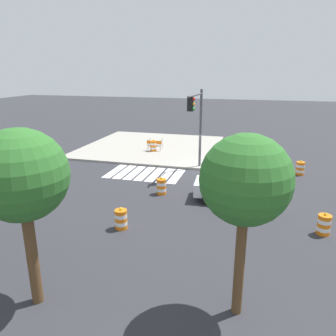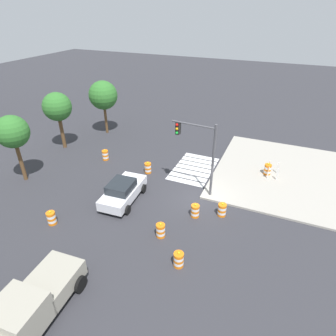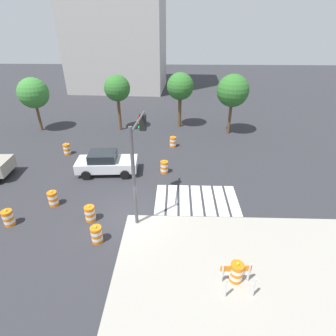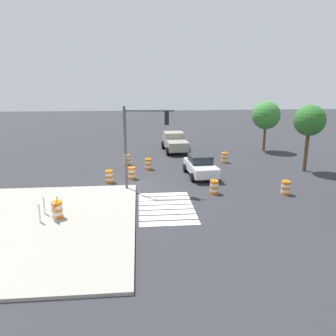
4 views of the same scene
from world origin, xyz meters
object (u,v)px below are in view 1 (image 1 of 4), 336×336
object	(u,v)px
construction_barricade	(155,144)
traffic_barrel_opposite_curb	(121,219)
traffic_barrel_on_sidewalk	(153,146)
traffic_barrel_median_far	(276,174)
traffic_barrel_crosswalk_end	(236,166)
traffic_light_pole	(197,117)
traffic_barrel_far_curb	(324,225)
traffic_barrel_lane_center	(161,186)
street_tree_streetside_near	(21,177)
traffic_barrel_median_near	(300,168)
street_tree_streetside_mid	(246,181)
sports_car	(236,186)
traffic_barrel_near_corner	(226,159)

from	to	relation	value
construction_barricade	traffic_barrel_opposite_curb	bearing A→B (deg)	101.25
traffic_barrel_opposite_curb	traffic_barrel_on_sidewalk	world-z (taller)	traffic_barrel_on_sidewalk
traffic_barrel_median_far	construction_barricade	size ratio (longest dim) A/B	0.78
traffic_barrel_crosswalk_end	traffic_barrel_median_far	world-z (taller)	same
traffic_barrel_median_far	traffic_light_pole	bearing A→B (deg)	-5.27
traffic_barrel_far_curb	traffic_barrel_on_sidewalk	world-z (taller)	traffic_barrel_on_sidewalk
traffic_barrel_far_curb	traffic_barrel_lane_center	bearing A→B (deg)	-18.93
traffic_light_pole	street_tree_streetside_near	size ratio (longest dim) A/B	1.01
traffic_barrel_median_near	construction_barricade	size ratio (longest dim) A/B	0.78
traffic_barrel_far_curb	street_tree_streetside_mid	size ratio (longest dim) A/B	0.19
traffic_light_pole	traffic_barrel_median_near	bearing A→B (deg)	-169.20
traffic_light_pole	street_tree_streetside_mid	xyz separation A→B (m)	(-3.68, 13.28, 0.21)
sports_car	traffic_barrel_median_near	xyz separation A→B (m)	(-3.99, -5.83, -0.36)
traffic_barrel_far_curb	traffic_light_pole	size ratio (longest dim) A/B	0.19
traffic_barrel_crosswalk_end	traffic_barrel_median_near	xyz separation A→B (m)	(-4.32, -0.50, 0.00)
traffic_barrel_lane_center	street_tree_streetside_mid	world-z (taller)	street_tree_streetside_mid
traffic_barrel_crosswalk_end	construction_barricade	xyz separation A→B (m)	(7.24, -4.04, 0.27)
traffic_barrel_near_corner	traffic_barrel_lane_center	bearing A→B (deg)	66.56
traffic_barrel_median_near	traffic_barrel_on_sidewalk	bearing A→B (deg)	-15.92
traffic_barrel_on_sidewalk	construction_barricade	world-z (taller)	traffic_barrel_on_sidewalk
street_tree_streetside_near	traffic_barrel_median_far	bearing A→B (deg)	-118.83
traffic_barrel_median_near	construction_barricade	distance (m)	12.09
construction_barricade	street_tree_streetside_mid	bearing A→B (deg)	114.33
sports_car	traffic_barrel_crosswalk_end	xyz separation A→B (m)	(0.32, -5.33, -0.36)
traffic_barrel_near_corner	traffic_light_pole	size ratio (longest dim) A/B	0.19
traffic_barrel_crosswalk_end	street_tree_streetside_near	bearing A→B (deg)	71.73
traffic_barrel_median_far	traffic_barrel_crosswalk_end	bearing A→B (deg)	-26.86
traffic_barrel_opposite_curb	construction_barricade	xyz separation A→B (m)	(2.80, -14.10, 0.27)
traffic_barrel_lane_center	traffic_light_pole	world-z (taller)	traffic_light_pole
traffic_light_pole	traffic_barrel_crosswalk_end	bearing A→B (deg)	-162.81
traffic_barrel_median_near	traffic_barrel_opposite_curb	bearing A→B (deg)	50.35
traffic_barrel_near_corner	traffic_barrel_median_near	size ratio (longest dim) A/B	1.00
traffic_barrel_near_corner	traffic_barrel_median_near	bearing A→B (deg)	167.66
sports_car	traffic_barrel_near_corner	size ratio (longest dim) A/B	4.33
street_tree_streetside_near	traffic_barrel_crosswalk_end	bearing A→B (deg)	-108.27
traffic_barrel_lane_center	traffic_light_pole	size ratio (longest dim) A/B	0.19
traffic_barrel_median_near	street_tree_streetside_mid	xyz separation A→B (m)	(3.34, 14.62, 3.66)
street_tree_streetside_near	traffic_barrel_on_sidewalk	bearing A→B (deg)	-83.26
sports_car	traffic_barrel_far_curb	distance (m)	4.98
traffic_light_pole	traffic_barrel_far_curb	bearing A→B (deg)	133.46
sports_car	traffic_barrel_opposite_curb	world-z (taller)	sports_car
traffic_barrel_median_near	traffic_barrel_far_curb	bearing A→B (deg)	90.09
traffic_barrel_far_curb	street_tree_streetside_near	xyz separation A→B (m)	(9.37, 6.99, 3.63)
street_tree_streetside_near	street_tree_streetside_mid	xyz separation A→B (m)	(-6.01, -1.13, 0.03)
sports_car	street_tree_streetside_near	xyz separation A→B (m)	(5.36, 9.93, 3.27)
traffic_barrel_far_curb	traffic_barrel_lane_center	xyz separation A→B (m)	(8.20, -2.81, 0.00)
traffic_barrel_crosswalk_end	traffic_barrel_on_sidewalk	size ratio (longest dim) A/B	1.00
traffic_barrel_median_near	traffic_barrel_far_curb	size ratio (longest dim) A/B	1.00
traffic_barrel_crosswalk_end	traffic_barrel_on_sidewalk	bearing A→B (deg)	-27.61
traffic_barrel_far_curb	construction_barricade	size ratio (longest dim) A/B	0.78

